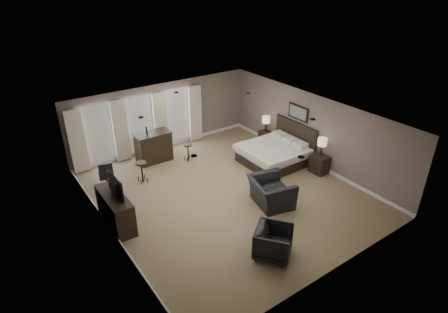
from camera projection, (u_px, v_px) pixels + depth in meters
room at (226, 157)px, 11.45m from camera, size 7.60×8.60×2.64m
window_bay at (141, 125)px, 13.97m from camera, size 5.25×0.20×2.30m
bed at (273, 146)px, 13.54m from camera, size 2.16×2.06×1.38m
nightstand_near at (319, 164)px, 13.11m from camera, size 0.49×0.60×0.65m
nightstand_far at (265, 138)px, 15.24m from camera, size 0.40×0.49×0.53m
lamp_near at (322, 147)px, 12.81m from camera, size 0.32×0.32×0.66m
lamp_far at (266, 124)px, 14.97m from camera, size 0.32×0.32×0.65m
wall_art at (298, 112)px, 13.63m from camera, size 0.04×0.96×0.56m
dresser at (116, 210)px, 10.39m from camera, size 0.54×1.67×0.97m
tv at (113, 193)px, 10.14m from camera, size 0.58×1.00×0.13m
armchair_near at (271, 188)px, 11.28m from camera, size 1.11×1.45×1.12m
armchair_far at (274, 241)px, 9.29m from camera, size 1.20×1.19×0.91m
bar_counter at (154, 147)px, 13.77m from camera, size 1.31×0.68×1.14m
bar_stool_left at (142, 172)px, 12.48m from camera, size 0.46×0.46×0.76m
bar_stool_right at (188, 152)px, 13.90m from camera, size 0.37×0.37×0.67m
desk_chair at (106, 174)px, 12.11m from camera, size 0.60×0.60×1.01m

